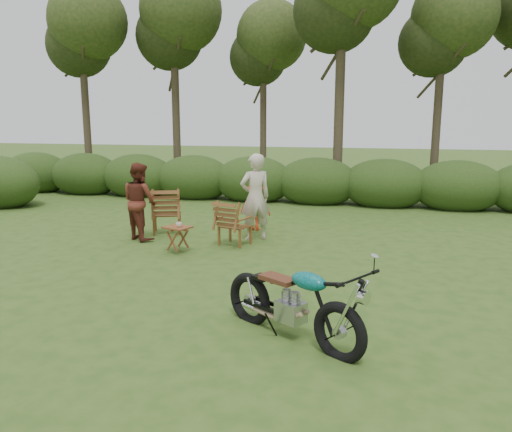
% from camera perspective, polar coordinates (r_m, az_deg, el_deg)
% --- Properties ---
extents(ground, '(80.00, 80.00, 0.00)m').
position_cam_1_polar(ground, '(6.87, -4.01, -10.44)').
color(ground, '#2E4A18').
rests_on(ground, ground).
extents(tree_line, '(22.52, 11.62, 8.14)m').
position_cam_1_polar(tree_line, '(15.91, 9.49, 15.52)').
color(tree_line, '#34281C').
rests_on(tree_line, ground).
extents(motorcycle, '(2.06, 1.65, 1.12)m').
position_cam_1_polar(motorcycle, '(6.02, 3.96, -13.63)').
color(motorcycle, '#0CA5A2').
rests_on(motorcycle, ground).
extents(lawn_chair_right, '(0.76, 0.76, 0.91)m').
position_cam_1_polar(lawn_chair_right, '(10.18, -2.43, -3.28)').
color(lawn_chair_right, '#5B3616').
rests_on(lawn_chair_right, ground).
extents(lawn_chair_left, '(0.91, 0.91, 1.01)m').
position_cam_1_polar(lawn_chair_left, '(11.40, -10.09, -1.90)').
color(lawn_chair_left, brown).
rests_on(lawn_chair_left, ground).
extents(side_table, '(0.60, 0.55, 0.51)m').
position_cam_1_polar(side_table, '(9.63, -8.94, -2.68)').
color(side_table, brown).
rests_on(side_table, ground).
extents(cup, '(0.12, 0.12, 0.09)m').
position_cam_1_polar(cup, '(9.52, -8.81, -0.98)').
color(cup, beige).
rests_on(cup, side_table).
extents(adult_a, '(0.79, 0.74, 1.82)m').
position_cam_1_polar(adult_a, '(10.60, -0.09, -2.70)').
color(adult_a, beige).
rests_on(adult_a, ground).
extents(adult_b, '(1.00, 0.94, 1.63)m').
position_cam_1_polar(adult_b, '(10.92, -12.95, -2.58)').
color(adult_b, '#5F271B').
rests_on(adult_b, ground).
extents(child, '(0.74, 0.45, 1.12)m').
position_cam_1_polar(child, '(11.51, -0.13, -1.61)').
color(child, red).
rests_on(child, ground).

